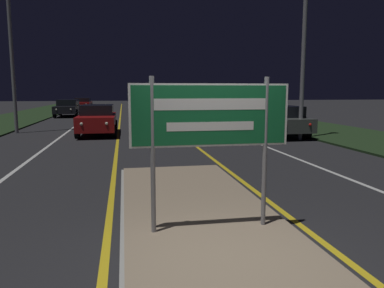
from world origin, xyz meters
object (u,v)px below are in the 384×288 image
object	(u,v)px
car_approaching_0	(98,119)
car_receding_1	(173,110)
car_approaching_1	(68,107)
car_approaching_2	(83,103)
car_receding_0	(277,120)
highway_sign	(211,122)
warning_sign	(270,101)

from	to	relation	value
car_approaching_0	car_receding_1	bearing A→B (deg)	61.07
car_approaching_1	car_approaching_2	world-z (taller)	car_approaching_1
car_approaching_0	car_receding_0	bearing A→B (deg)	-14.10
highway_sign	warning_sign	size ratio (longest dim) A/B	1.10
car_receding_0	warning_sign	world-z (taller)	warning_sign
car_receding_0	car_approaching_2	distance (m)	31.00
car_approaching_1	car_approaching_2	xyz separation A→B (m)	(-0.03, 12.35, -0.04)
highway_sign	car_approaching_2	size ratio (longest dim) A/B	0.55
car_receding_1	car_approaching_0	distance (m)	10.26
highway_sign	car_receding_0	bearing A→B (deg)	62.75
car_approaching_0	car_approaching_1	bearing A→B (deg)	103.40
car_approaching_1	highway_sign	bearing A→B (deg)	-78.12
car_receding_0	car_approaching_2	xyz separation A→B (m)	(-11.96, 28.60, -0.05)
car_approaching_2	car_approaching_1	bearing A→B (deg)	-89.85
highway_sign	car_approaching_0	bearing A→B (deg)	100.32
car_receding_1	car_approaching_1	bearing A→B (deg)	148.41
highway_sign	car_receding_1	size ratio (longest dim) A/B	0.55
highway_sign	car_approaching_1	xyz separation A→B (m)	(-5.89, 27.99, -0.95)
car_receding_0	car_approaching_0	size ratio (longest dim) A/B	1.03
highway_sign	car_receding_1	bearing A→B (deg)	83.93
car_receding_1	car_approaching_1	xyz separation A→B (m)	(-8.32, 5.12, 0.02)
car_receding_1	car_approaching_0	world-z (taller)	car_approaching_0
car_approaching_2	warning_sign	xyz separation A→B (m)	(15.57, -18.75, 0.65)
car_receding_1	car_approaching_2	distance (m)	19.36
car_approaching_1	warning_sign	bearing A→B (deg)	-22.37
highway_sign	car_receding_1	xyz separation A→B (m)	(2.43, 22.87, -0.98)
car_receding_0	car_approaching_0	distance (m)	8.84
car_receding_0	warning_sign	distance (m)	10.51
car_receding_0	warning_sign	bearing A→B (deg)	69.86
car_approaching_0	car_approaching_1	distance (m)	14.49
warning_sign	car_receding_1	bearing A→B (deg)	169.93
highway_sign	warning_sign	xyz separation A→B (m)	(9.66, 21.59, -0.34)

